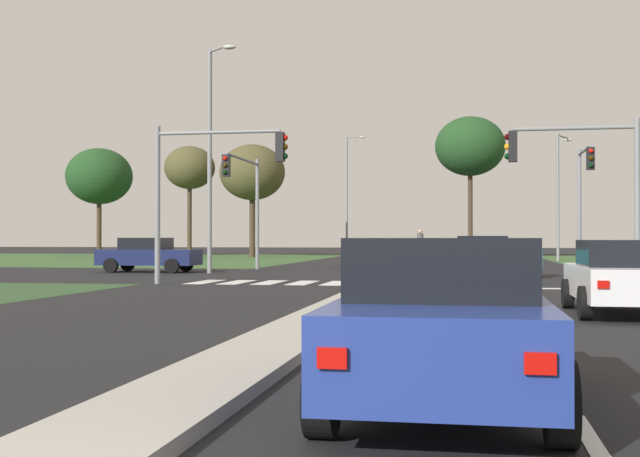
% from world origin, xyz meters
% --- Properties ---
extents(ground_plane, '(200.00, 200.00, 0.00)m').
position_xyz_m(ground_plane, '(0.00, 30.00, 0.00)').
color(ground_plane, black).
extents(grass_verge_far_left, '(35.00, 35.00, 0.01)m').
position_xyz_m(grass_verge_far_left, '(-25.50, 54.50, 0.00)').
color(grass_verge_far_left, '#385B2D').
rests_on(grass_verge_far_left, ground).
extents(median_island_near, '(1.20, 22.00, 0.14)m').
position_xyz_m(median_island_near, '(0.00, 11.00, 0.07)').
color(median_island_near, '#ADA89E').
rests_on(median_island_near, ground).
extents(median_island_far, '(1.20, 36.00, 0.14)m').
position_xyz_m(median_island_far, '(0.00, 55.00, 0.07)').
color(median_island_far, gray).
rests_on(median_island_far, ground).
extents(lane_dash_near, '(0.14, 2.00, 0.01)m').
position_xyz_m(lane_dash_near, '(3.50, 3.65, 0.01)').
color(lane_dash_near, silver).
rests_on(lane_dash_near, ground).
extents(lane_dash_second, '(0.14, 2.00, 0.01)m').
position_xyz_m(lane_dash_second, '(3.50, 9.65, 0.01)').
color(lane_dash_second, silver).
rests_on(lane_dash_second, ground).
extents(lane_dash_third, '(0.14, 2.00, 0.01)m').
position_xyz_m(lane_dash_third, '(3.50, 15.65, 0.01)').
color(lane_dash_third, silver).
rests_on(lane_dash_third, ground).
extents(stop_bar_near, '(6.40, 0.50, 0.01)m').
position_xyz_m(stop_bar_near, '(3.80, 23.00, 0.01)').
color(stop_bar_near, silver).
rests_on(stop_bar_near, ground).
extents(crosswalk_bar_near, '(0.70, 2.80, 0.01)m').
position_xyz_m(crosswalk_bar_near, '(-6.40, 24.80, 0.01)').
color(crosswalk_bar_near, silver).
rests_on(crosswalk_bar_near, ground).
extents(crosswalk_bar_second, '(0.70, 2.80, 0.01)m').
position_xyz_m(crosswalk_bar_second, '(-5.25, 24.80, 0.01)').
color(crosswalk_bar_second, silver).
rests_on(crosswalk_bar_second, ground).
extents(crosswalk_bar_third, '(0.70, 2.80, 0.01)m').
position_xyz_m(crosswalk_bar_third, '(-4.10, 24.80, 0.01)').
color(crosswalk_bar_third, silver).
rests_on(crosswalk_bar_third, ground).
extents(crosswalk_bar_fourth, '(0.70, 2.80, 0.01)m').
position_xyz_m(crosswalk_bar_fourth, '(-2.95, 24.80, 0.01)').
color(crosswalk_bar_fourth, silver).
rests_on(crosswalk_bar_fourth, ground).
extents(crosswalk_bar_fifth, '(0.70, 2.80, 0.01)m').
position_xyz_m(crosswalk_bar_fifth, '(-1.80, 24.80, 0.01)').
color(crosswalk_bar_fifth, silver).
rests_on(crosswalk_bar_fifth, ground).
extents(crosswalk_bar_sixth, '(0.70, 2.80, 0.01)m').
position_xyz_m(crosswalk_bar_sixth, '(-0.65, 24.80, 0.01)').
color(crosswalk_bar_sixth, silver).
rests_on(crosswalk_bar_sixth, ground).
extents(car_white_near, '(1.96, 4.24, 1.49)m').
position_xyz_m(car_white_near, '(5.58, 14.52, 0.76)').
color(car_white_near, silver).
rests_on(car_white_near, ground).
extents(car_teal_second, '(4.22, 1.99, 1.61)m').
position_xyz_m(car_teal_second, '(3.25, 30.55, 0.82)').
color(car_teal_second, '#19565B').
rests_on(car_teal_second, ground).
extents(car_navy_third, '(4.45, 2.04, 1.54)m').
position_xyz_m(car_navy_third, '(-11.51, 32.32, 0.79)').
color(car_navy_third, '#161E47').
rests_on(car_navy_third, ground).
extents(car_blue_fourth, '(1.97, 4.45, 1.52)m').
position_xyz_m(car_blue_fourth, '(2.38, 4.88, 0.78)').
color(car_blue_fourth, navy).
rests_on(car_blue_fourth, ground).
extents(car_beige_fifth, '(2.01, 4.28, 1.51)m').
position_xyz_m(car_beige_fifth, '(-2.27, 42.65, 0.77)').
color(car_beige_fifth, '#BCAD8E').
rests_on(car_beige_fifth, ground).
extents(traffic_signal_far_right, '(0.32, 3.91, 5.61)m').
position_xyz_m(traffic_signal_far_right, '(7.60, 35.23, 3.82)').
color(traffic_signal_far_right, gray).
rests_on(traffic_signal_far_right, ground).
extents(traffic_signal_far_left, '(0.32, 5.65, 5.40)m').
position_xyz_m(traffic_signal_far_left, '(-7.60, 34.48, 3.79)').
color(traffic_signal_far_left, gray).
rests_on(traffic_signal_far_left, ground).
extents(traffic_signal_near_left, '(4.54, 0.32, 5.26)m').
position_xyz_m(traffic_signal_near_left, '(-5.92, 23.40, 3.63)').
color(traffic_signal_near_left, gray).
rests_on(traffic_signal_near_left, ground).
extents(traffic_signal_near_right, '(4.00, 0.32, 5.13)m').
position_xyz_m(traffic_signal_near_right, '(6.12, 23.40, 3.51)').
color(traffic_signal_near_right, gray).
rests_on(traffic_signal_near_right, ground).
extents(street_lamp_second, '(1.60, 1.38, 9.70)m').
position_xyz_m(street_lamp_second, '(-8.32, 31.50, 5.37)').
color(street_lamp_second, gray).
rests_on(street_lamp_second, ground).
extents(street_lamp_third, '(1.30, 2.39, 8.47)m').
position_xyz_m(street_lamp_third, '(8.53, 54.17, 4.80)').
color(street_lamp_third, gray).
rests_on(street_lamp_third, ground).
extents(street_lamp_fourth, '(1.92, 1.08, 10.88)m').
position_xyz_m(street_lamp_fourth, '(-8.30, 72.44, 5.97)').
color(street_lamp_fourth, gray).
rests_on(street_lamp_fourth, ground).
extents(pedestrian_at_median, '(0.34, 0.34, 1.87)m').
position_xyz_m(pedestrian_at_median, '(0.03, 42.04, 1.28)').
color(pedestrian_at_median, '#9E8966').
rests_on(pedestrian_at_median, median_island_far).
extents(treeline_near, '(5.39, 5.39, 8.88)m').
position_xyz_m(treeline_near, '(-27.15, 60.53, 6.57)').
color(treeline_near, '#423323').
rests_on(treeline_near, ground).
extents(treeline_second, '(4.16, 4.16, 9.09)m').
position_xyz_m(treeline_second, '(-19.97, 62.14, 7.27)').
color(treeline_second, '#423323').
rests_on(treeline_second, ground).
extents(treeline_third, '(5.29, 5.29, 9.08)m').
position_xyz_m(treeline_third, '(-14.56, 61.81, 6.80)').
color(treeline_third, '#423323').
rests_on(treeline_third, ground).
extents(treeline_fourth, '(5.23, 5.23, 10.63)m').
position_xyz_m(treeline_fourth, '(2.73, 60.09, 8.37)').
color(treeline_fourth, '#423323').
rests_on(treeline_fourth, ground).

